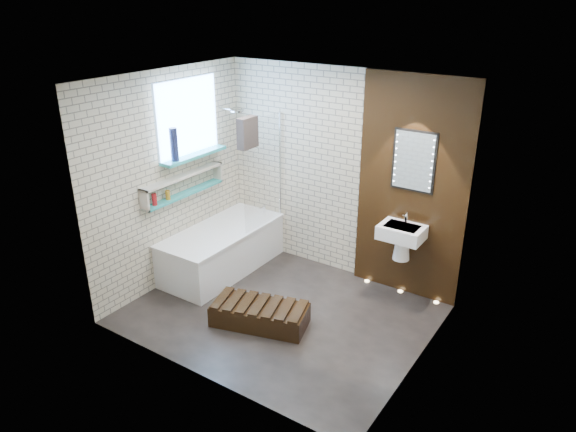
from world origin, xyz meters
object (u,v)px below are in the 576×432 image
Objects in this scene: bath_screen at (263,172)px; washbasin at (402,237)px; bathtub at (222,249)px; led_mirror at (414,161)px; walnut_step at (260,315)px.

washbasin is at bearing 5.78° from bath_screen.
bathtub is 2.68m from led_mirror.
washbasin is at bearing 53.35° from walnut_step.
bathtub is 1.39m from walnut_step.
led_mirror is at bearing 19.78° from bathtub.
bathtub is 2.49× the size of led_mirror.
washbasin is at bearing 16.01° from bathtub.
walnut_step is at bearing -33.06° from bathtub.
bathtub is at bearing -160.22° from led_mirror.
bath_screen is 2.41× the size of washbasin.
walnut_step is at bearing -126.65° from washbasin.
bathtub is 1.14m from bath_screen.
bath_screen is at bearing 123.83° from walnut_step.
bath_screen is (0.35, 0.44, 0.99)m from bathtub.
bath_screen is at bearing -169.34° from led_mirror.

